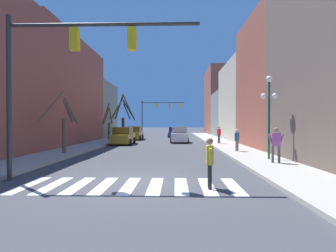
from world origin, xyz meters
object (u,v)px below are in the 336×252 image
at_px(car_driving_toward_lane, 123,136).
at_px(street_tree_left_near, 123,117).
at_px(traffic_signal_far, 158,109).
at_px(street_tree_right_far, 65,125).
at_px(car_at_intersection, 134,133).
at_px(traffic_signal_near, 64,59).
at_px(pedestrian_near_right_corner, 210,159).
at_px(car_parked_right_far, 174,132).
at_px(street_tree_left_far, 108,124).
at_px(car_parked_right_near, 179,135).
at_px(pedestrian_on_left_sidewalk, 276,142).
at_px(pedestrian_on_right_sidewalk, 219,133).
at_px(pedestrian_crossing_street, 237,138).
at_px(street_lamp_right_corner, 269,100).

xyz_separation_m(car_driving_toward_lane, street_tree_left_near, (-2.03, 10.41, 2.29)).
distance_m(traffic_signal_far, street_tree_right_far, 32.33).
bearing_deg(car_at_intersection, traffic_signal_near, -177.17).
distance_m(pedestrian_near_right_corner, street_tree_right_far, 12.62).
relative_size(car_parked_right_far, street_tree_left_far, 0.95).
bearing_deg(car_at_intersection, car_parked_right_near, -127.59).
distance_m(car_at_intersection, pedestrian_on_left_sidewalk, 23.26).
bearing_deg(street_tree_left_far, car_parked_right_near, -11.50).
distance_m(pedestrian_on_right_sidewalk, pedestrian_near_right_corner, 18.00).
height_order(traffic_signal_near, pedestrian_near_right_corner, traffic_signal_near).
height_order(pedestrian_crossing_street, pedestrian_on_right_sidewalk, pedestrian_on_right_sidewalk).
height_order(car_parked_right_far, street_tree_left_far, street_tree_left_far).
distance_m(pedestrian_on_left_sidewalk, pedestrian_crossing_street, 5.65).
xyz_separation_m(traffic_signal_far, car_driving_toward_lane, (-2.07, -22.86, -4.06)).
relative_size(car_driving_toward_lane, street_tree_left_near, 0.69).
relative_size(car_driving_toward_lane, pedestrian_on_right_sidewalk, 2.49).
distance_m(car_at_intersection, street_tree_left_near, 4.27).
bearing_deg(pedestrian_crossing_street, street_tree_left_near, 70.20).
distance_m(pedestrian_crossing_street, pedestrian_on_right_sidewalk, 7.28).
distance_m(car_driving_toward_lane, pedestrian_on_right_sidewalk, 9.82).
bearing_deg(street_tree_left_near, street_tree_right_far, -90.52).
bearing_deg(pedestrian_on_left_sidewalk, pedestrian_near_right_corner, 57.79).
bearing_deg(traffic_signal_far, pedestrian_near_right_corner, -83.75).
bearing_deg(street_tree_left_far, street_tree_left_near, 83.11).
xyz_separation_m(traffic_signal_far, car_at_intersection, (-2.08, -15.42, -4.07)).
bearing_deg(traffic_signal_near, pedestrian_near_right_corner, -10.96).
xyz_separation_m(street_lamp_right_corner, street_tree_right_far, (-12.95, 2.76, -1.41)).
relative_size(car_at_intersection, street_tree_right_far, 0.99).
height_order(traffic_signal_far, street_tree_right_far, traffic_signal_far).
xyz_separation_m(pedestrian_crossing_street, pedestrian_on_right_sidewalk, (-0.10, 7.28, 0.06)).
distance_m(pedestrian_crossing_street, street_tree_left_near, 21.75).
xyz_separation_m(car_parked_right_far, street_tree_left_far, (-7.97, -9.36, 1.34)).
height_order(car_parked_right_near, street_tree_left_far, street_tree_left_far).
distance_m(pedestrian_on_left_sidewalk, pedestrian_near_right_corner, 6.27).
bearing_deg(pedestrian_on_right_sidewalk, car_parked_right_near, 35.16).
relative_size(pedestrian_crossing_street, street_tree_left_far, 0.36).
height_order(street_tree_left_near, street_tree_right_far, street_tree_left_near).
bearing_deg(traffic_signal_near, car_driving_toward_lane, 94.02).
bearing_deg(street_tree_left_far, traffic_signal_far, 75.22).
distance_m(street_lamp_right_corner, car_at_intersection, 22.21).
xyz_separation_m(car_driving_toward_lane, pedestrian_crossing_street, (9.90, -7.66, 0.28)).
relative_size(car_parked_right_near, pedestrian_on_left_sidewalk, 2.47).
xyz_separation_m(pedestrian_crossing_street, street_tree_left_near, (-11.93, 18.08, 2.01)).
distance_m(car_driving_toward_lane, street_tree_left_near, 10.85).
xyz_separation_m(street_lamp_right_corner, pedestrian_crossing_street, (-0.83, 4.16, -2.37)).
bearing_deg(car_parked_right_far, car_at_intersection, 141.48).
relative_size(traffic_signal_far, street_tree_right_far, 1.91).
height_order(car_parked_right_far, pedestrian_crossing_street, pedestrian_crossing_street).
height_order(street_lamp_right_corner, car_at_intersection, street_lamp_right_corner).
relative_size(street_lamp_right_corner, street_tree_left_far, 1.06).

